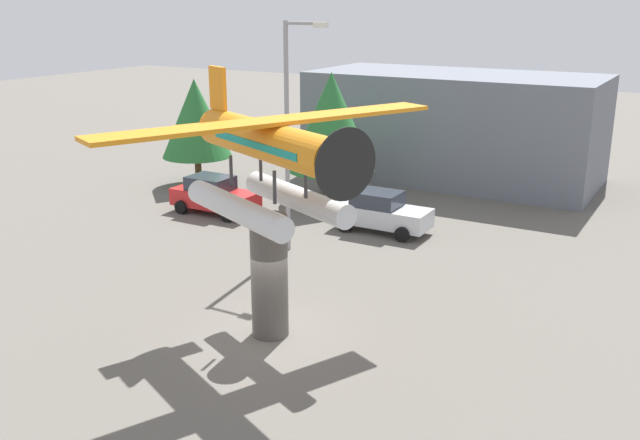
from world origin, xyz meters
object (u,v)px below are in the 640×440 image
car_mid_silver (381,212)px  storefront_building (454,126)px  floatplane_monument (269,159)px  display_pedestal (269,276)px  car_near_red (214,195)px  tree_east (331,122)px  tree_west (196,118)px  streetlight_primary (291,124)px

car_mid_silver → storefront_building: size_ratio=0.27×
floatplane_monument → storefront_building: floatplane_monument is taller
display_pedestal → car_near_red: size_ratio=0.89×
floatplane_monument → car_near_red: floatplane_monument is taller
tree_east → display_pedestal: bearing=-68.0°
car_mid_silver → tree_west: tree_west is taller
display_pedestal → floatplane_monument: 3.54m
car_mid_silver → tree_east: tree_east is taller
display_pedestal → car_mid_silver: display_pedestal is taller
storefront_building → tree_east: 8.77m
floatplane_monument → display_pedestal: bearing=180.0°
car_near_red → tree_west: size_ratio=0.73×
car_near_red → tree_west: tree_west is taller
car_near_red → streetlight_primary: size_ratio=0.47×
floatplane_monument → streetlight_primary: bearing=142.5°
streetlight_primary → display_pedestal: bearing=-63.0°
floatplane_monument → streetlight_primary: 7.77m
floatplane_monument → car_mid_silver: (-1.58, 10.93, -4.53)m
tree_west → tree_east: (7.92, 0.59, 0.35)m
display_pedestal → tree_east: size_ratio=0.58×
display_pedestal → tree_east: (-5.66, 14.00, 2.14)m
display_pedestal → tree_west: size_ratio=0.65×
tree_west → tree_east: 7.95m
display_pedestal → car_near_red: 13.49m
tree_east → streetlight_primary: bearing=-73.1°
display_pedestal → tree_west: bearing=135.4°
streetlight_primary → storefront_building: size_ratio=0.57×
floatplane_monument → tree_east: 15.26m
car_mid_silver → tree_east: (-4.20, 3.12, 3.13)m
car_mid_silver → streetlight_primary: 6.21m
car_near_red → floatplane_monument: bearing=-44.9°
floatplane_monument → tree_east: floatplane_monument is taller
car_mid_silver → streetlight_primary: (-2.02, -4.06, 4.25)m
display_pedestal → floatplane_monument: floatplane_monument is taller
streetlight_primary → tree_west: bearing=146.9°
tree_east → floatplane_monument: bearing=-67.6°
display_pedestal → car_near_red: (-9.49, 9.53, -0.99)m
car_mid_silver → tree_east: size_ratio=0.66×
floatplane_monument → tree_west: 19.29m
floatplane_monument → car_mid_silver: bearing=123.2°
display_pedestal → streetlight_primary: (-3.48, 6.82, 3.26)m
storefront_building → floatplane_monument: bearing=-83.9°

